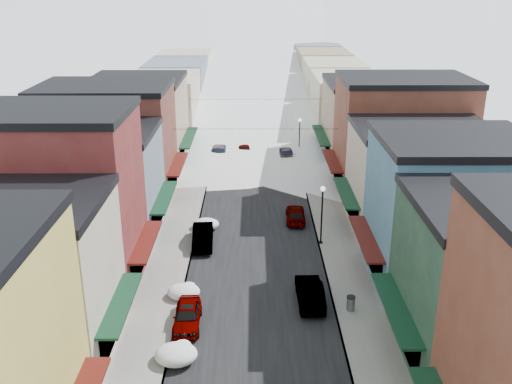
{
  "coord_description": "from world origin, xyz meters",
  "views": [
    {
      "loc": [
        -0.19,
        -15.01,
        20.1
      ],
      "look_at": [
        0.0,
        31.26,
        2.8
      ],
      "focal_mm": 40.0,
      "sensor_mm": 36.0,
      "label": 1
    }
  ],
  "objects_px": {
    "car_green_sedan": "(310,292)",
    "streetlamp_near": "(322,208)",
    "car_silver_sedan": "(187,316)",
    "trash_can": "(351,303)",
    "car_dark_hatch": "(203,237)"
  },
  "relations": [
    {
      "from": "car_silver_sedan",
      "to": "car_dark_hatch",
      "type": "height_order",
      "value": "car_dark_hatch"
    },
    {
      "from": "car_silver_sedan",
      "to": "car_green_sedan",
      "type": "xyz_separation_m",
      "value": [
        7.8,
        2.63,
        0.07
      ]
    },
    {
      "from": "car_dark_hatch",
      "to": "car_green_sedan",
      "type": "xyz_separation_m",
      "value": [
        7.8,
        -8.74,
        0.01
      ]
    },
    {
      "from": "car_silver_sedan",
      "to": "trash_can",
      "type": "xyz_separation_m",
      "value": [
        10.32,
        1.47,
        -0.05
      ]
    },
    {
      "from": "car_silver_sedan",
      "to": "streetlamp_near",
      "type": "distance_m",
      "value": 15.07
    },
    {
      "from": "car_green_sedan",
      "to": "streetlamp_near",
      "type": "height_order",
      "value": "streetlamp_near"
    },
    {
      "from": "car_dark_hatch",
      "to": "streetlamp_near",
      "type": "xyz_separation_m",
      "value": [
        9.5,
        0.06,
        2.46
      ]
    },
    {
      "from": "car_silver_sedan",
      "to": "car_green_sedan",
      "type": "bearing_deg",
      "value": 17.37
    },
    {
      "from": "car_dark_hatch",
      "to": "streetlamp_near",
      "type": "bearing_deg",
      "value": -2.88
    },
    {
      "from": "trash_can",
      "to": "streetlamp_near",
      "type": "relative_size",
      "value": 0.2
    },
    {
      "from": "car_dark_hatch",
      "to": "trash_can",
      "type": "distance_m",
      "value": 14.3
    },
    {
      "from": "car_green_sedan",
      "to": "streetlamp_near",
      "type": "relative_size",
      "value": 0.96
    },
    {
      "from": "car_silver_sedan",
      "to": "streetlamp_near",
      "type": "height_order",
      "value": "streetlamp_near"
    },
    {
      "from": "streetlamp_near",
      "to": "car_dark_hatch",
      "type": "bearing_deg",
      "value": -179.64
    },
    {
      "from": "car_green_sedan",
      "to": "trash_can",
      "type": "bearing_deg",
      "value": 154.07
    }
  ]
}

